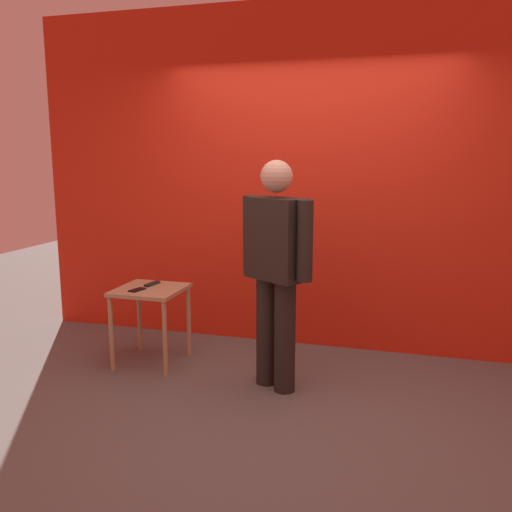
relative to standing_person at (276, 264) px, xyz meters
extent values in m
plane|color=#59544F|center=(0.04, -0.35, -0.94)|extent=(12.00, 12.00, 0.00)
cube|color=red|center=(0.04, 1.04, 0.56)|extent=(5.16, 0.12, 2.99)
cylinder|color=black|center=(-0.08, 0.05, -0.52)|extent=(0.21, 0.21, 0.83)
cylinder|color=black|center=(0.08, -0.05, -0.52)|extent=(0.21, 0.21, 0.83)
cube|color=black|center=(0.00, 0.00, 0.18)|extent=(0.50, 0.42, 0.59)
cube|color=red|center=(0.06, 0.10, 0.21)|extent=(0.11, 0.07, 0.49)
cube|color=#B2333D|center=(0.06, 0.11, 0.19)|extent=(0.04, 0.03, 0.44)
cylinder|color=black|center=(-0.23, 0.14, 0.20)|extent=(0.15, 0.15, 0.56)
cylinder|color=black|center=(0.23, -0.14, 0.20)|extent=(0.15, 0.15, 0.56)
sphere|color=tan|center=(0.00, 0.00, 0.62)|extent=(0.23, 0.23, 0.23)
cube|color=tan|center=(-1.10, 0.18, -0.31)|extent=(0.53, 0.53, 0.03)
cylinder|color=tan|center=(-1.34, -0.05, -0.63)|extent=(0.04, 0.04, 0.61)
cylinder|color=tan|center=(-0.87, -0.05, -0.63)|extent=(0.04, 0.04, 0.61)
cylinder|color=tan|center=(-1.34, 0.42, -0.63)|extent=(0.04, 0.04, 0.61)
cylinder|color=tan|center=(-0.87, 0.42, -0.63)|extent=(0.04, 0.04, 0.61)
cube|color=black|center=(-1.17, 0.08, -0.29)|extent=(0.10, 0.16, 0.01)
cube|color=black|center=(-1.13, 0.28, -0.29)|extent=(0.07, 0.17, 0.02)
camera|label=1|loc=(0.92, -3.72, 0.77)|focal=38.22mm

